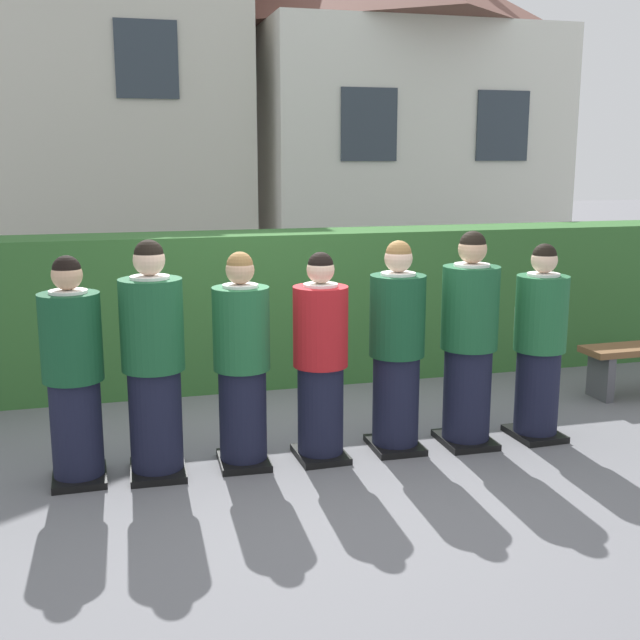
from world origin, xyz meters
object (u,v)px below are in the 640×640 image
student_front_row_2 (242,366)px  student_front_row_6 (539,347)px  student_front_row_1 (154,365)px  student_in_red_blazer (321,362)px  student_front_row_5 (469,345)px  student_front_row_0 (73,376)px  student_front_row_4 (397,352)px

student_front_row_2 → student_front_row_6: size_ratio=1.00×
student_front_row_1 → student_in_red_blazer: student_front_row_1 is taller
student_front_row_2 → student_front_row_5: size_ratio=0.94×
student_front_row_0 → student_front_row_2: bearing=0.2°
student_front_row_1 → student_in_red_blazer: bearing=-0.1°
student_front_row_5 → student_front_row_6: bearing=-1.2°
student_front_row_1 → student_front_row_2: student_front_row_1 is taller
student_front_row_4 → student_front_row_2: bearing=-179.6°
student_front_row_1 → student_front_row_2: 0.62m
student_front_row_1 → student_front_row_2: bearing=2.5°
student_front_row_4 → student_front_row_6: 1.18m
student_front_row_2 → student_front_row_4: 1.18m
student_front_row_2 → student_front_row_4: bearing=0.4°
student_in_red_blazer → student_front_row_6: student_front_row_6 is taller
student_front_row_0 → student_front_row_1: (0.54, -0.02, 0.05)m
student_front_row_4 → student_front_row_0: bearing=-179.7°
student_front_row_0 → student_front_row_1: student_front_row_1 is taller
student_front_row_0 → student_front_row_4: bearing=0.3°
student_front_row_0 → student_front_row_4: size_ratio=0.98×
student_front_row_1 → student_front_row_4: bearing=1.1°
student_front_row_1 → student_front_row_5: size_ratio=1.00×
student_front_row_2 → student_front_row_4: size_ratio=0.97×
student_in_red_blazer → student_front_row_5: 1.18m
student_front_row_1 → student_front_row_0: bearing=177.7°
student_front_row_2 → student_front_row_0: bearing=-179.8°
student_front_row_0 → student_front_row_4: student_front_row_4 is taller
student_front_row_2 → student_front_row_4: student_front_row_4 is taller
student_front_row_5 → student_front_row_6: student_front_row_5 is taller
student_front_row_4 → student_in_red_blazer: bearing=-176.5°
student_front_row_6 → student_front_row_5: bearing=178.8°
student_front_row_4 → student_front_row_5: bearing=-4.0°
student_front_row_0 → student_front_row_6: (3.52, -0.04, -0.01)m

